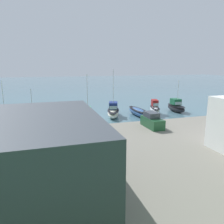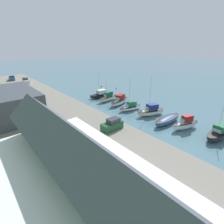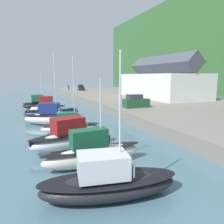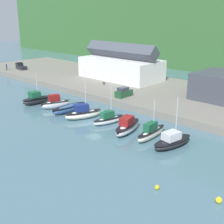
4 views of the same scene
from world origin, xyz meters
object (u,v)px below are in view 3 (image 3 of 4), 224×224
Objects in this scene: moored_boat_2 at (53,113)px; person_on_quay at (69,87)px; moored_boat_7 at (108,182)px; parked_car_1 at (136,102)px; moored_boat_4 at (70,126)px; moored_boat_6 at (93,152)px; moored_boat_5 at (71,137)px; pickup_truck_1 at (81,88)px; moored_boat_0 at (39,104)px; moored_boat_3 at (52,117)px; dog_on_quay at (132,97)px; moored_boat_1 at (48,107)px.

moored_boat_2 is 46.30m from person_on_quay.
moored_boat_7 is 24.66m from parked_car_1.
moored_boat_4 is 9.72m from moored_boat_6.
pickup_truck_1 is (-59.35, 15.64, 1.15)m from moored_boat_5.
moored_boat_4 is 1.74× the size of pickup_truck_1.
pickup_truck_1 is at bearing 150.20° from moored_boat_5.
moored_boat_0 is at bearing 178.83° from moored_boat_6.
person_on_quay is (-35.21, 12.49, 1.43)m from moored_boat_0.
moored_boat_7 is (24.55, -0.12, 0.12)m from moored_boat_2.
parked_car_1 is (-7.04, 12.08, 1.41)m from moored_boat_4.
moored_boat_3 is at bearing -8.87° from moored_boat_2.
person_on_quay is at bearing 179.97° from moored_boat_4.
parked_car_1 is (13.22, 14.05, 1.24)m from moored_boat_0.
moored_boat_3 is 22.55m from dog_on_quay.
parked_car_1 is 1.97× the size of person_on_quay.
moored_boat_6 is 65.53m from pickup_truck_1.
pickup_truck_1 reaches higher than moored_boat_2.
moored_boat_3 is 1.23× the size of moored_boat_6.
moored_boat_4 reaches higher than moored_boat_1.
moored_boat_3 is (14.82, 0.63, 0.03)m from moored_boat_0.
moored_boat_2 is 5.18m from moored_boat_3.
person_on_quay is (-44.91, 11.12, 1.69)m from moored_boat_2.
moored_boat_6 is (20.27, 0.35, 0.24)m from moored_boat_2.
moored_boat_7 is at bearing 17.40° from moored_boat_1.
moored_boat_0 is at bearing -133.90° from parked_car_1.
dog_on_quay is (37.20, 6.67, -0.64)m from person_on_quay.
moored_boat_4 is at bearing 20.75° from moored_boat_1.
moored_boat_2 is at bearing -106.15° from parked_car_1.
moored_boat_4 is 10.17× the size of dog_on_quay.
moored_boat_0 is 37.39m from person_on_quay.
moored_boat_5 is at bearing 21.15° from moored_boat_3.
dog_on_quay is at bearing 143.62° from moored_boat_6.
moored_boat_3 is at bearing -169.08° from moored_boat_7.
moored_boat_2 is at bearing -166.00° from moored_boat_4.
moored_boat_7 reaches higher than pickup_truck_1.
person_on_quay is at bearing 154.31° from moored_boat_5.
parked_car_1 reaches higher than dog_on_quay.
moored_boat_5 is 1.04× the size of moored_boat_7.
moored_boat_5 is 1.62× the size of pickup_truck_1.
person_on_quay is (-1.40, -4.22, 0.28)m from pickup_truck_1.
moored_boat_5 is (25.53, 1.07, 0.00)m from moored_boat_0.
parked_car_1 is at bearing -85.86° from pickup_truck_1.
moored_boat_1 is 0.69× the size of moored_boat_3.
moored_boat_1 is 42.61m from person_on_quay.
pickup_truck_1 is (-33.82, 16.70, 1.15)m from moored_boat_0.
dog_on_quay is at bearing 10.17° from person_on_quay.
moored_boat_2 is 19.42m from dog_on_quay.
moored_boat_2 is at bearing -169.37° from moored_boat_3.
moored_boat_2 is 24.55m from moored_boat_7.
moored_boat_1 is 3.01× the size of person_on_quay.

